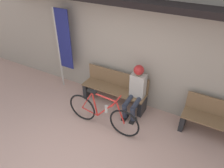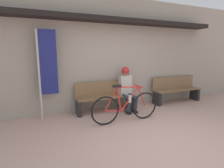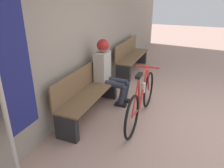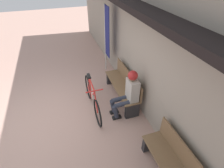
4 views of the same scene
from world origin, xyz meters
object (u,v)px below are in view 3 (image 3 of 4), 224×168
(person_seated, at_px, (107,68))
(banner_pole, at_px, (11,72))
(park_bench_near, at_px, (87,95))
(park_bench_far, at_px, (131,57))
(bicycle, at_px, (141,100))

(person_seated, bearing_deg, banner_pole, 176.86)
(park_bench_near, xyz_separation_m, park_bench_far, (2.54, 0.00, 0.00))
(park_bench_near, height_order, person_seated, person_seated)
(person_seated, distance_m, banner_pole, 2.20)
(person_seated, bearing_deg, park_bench_far, 3.37)
(park_bench_near, relative_size, person_seated, 1.31)
(park_bench_far, bearing_deg, park_bench_near, -179.98)
(park_bench_near, relative_size, park_bench_far, 0.96)
(park_bench_near, bearing_deg, bicycle, -78.26)
(bicycle, height_order, park_bench_far, bicycle)
(bicycle, bearing_deg, park_bench_far, 21.21)
(bicycle, height_order, banner_pole, banner_pole)
(park_bench_near, distance_m, bicycle, 0.93)
(bicycle, relative_size, banner_pole, 0.79)
(person_seated, bearing_deg, bicycle, -117.67)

